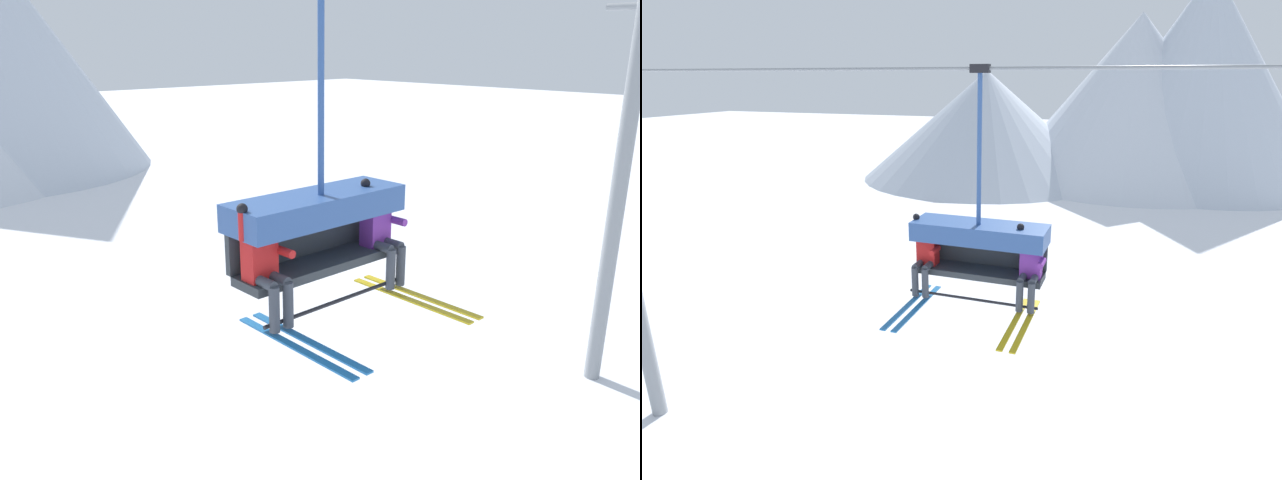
# 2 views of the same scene
# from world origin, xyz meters

# --- Properties ---
(lift_tower_far) EXTENTS (0.36, 1.88, 8.91)m
(lift_tower_far) POSITION_xyz_m (10.83, -0.02, 4.62)
(lift_tower_far) COLOR gray
(lift_tower_far) RESTS_ON ground_plane
(chairlift_chair) EXTENTS (2.14, 0.74, 3.51)m
(chairlift_chair) POSITION_xyz_m (1.05, -0.73, 6.07)
(chairlift_chair) COLOR #33383D
(skier_red) EXTENTS (0.48, 1.70, 1.34)m
(skier_red) POSITION_xyz_m (0.19, -0.94, 5.77)
(skier_red) COLOR red
(skier_purple) EXTENTS (0.48, 1.70, 1.34)m
(skier_purple) POSITION_xyz_m (1.90, -0.94, 5.77)
(skier_purple) COLOR purple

